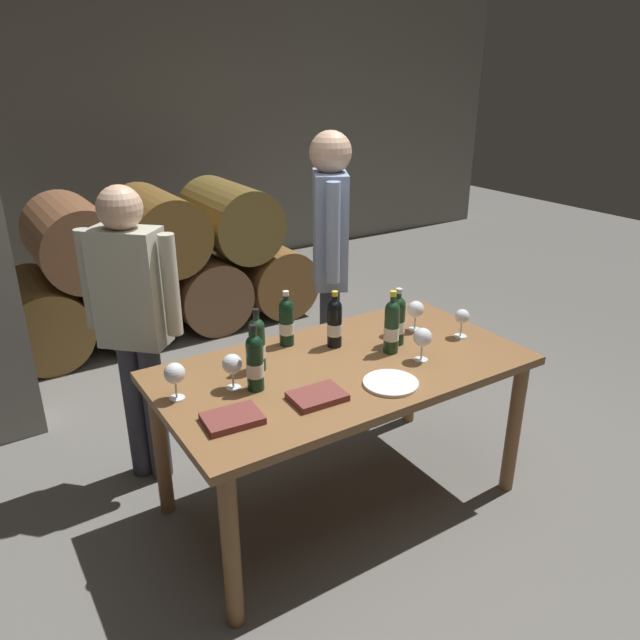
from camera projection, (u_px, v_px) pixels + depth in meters
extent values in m
plane|color=#66635E|center=(341.00, 498.00, 3.08)|extent=(14.00, 14.00, 0.00)
cube|color=slate|center=(95.00, 137.00, 5.80)|extent=(10.00, 0.24, 2.80)
cylinder|color=brown|center=(40.00, 317.00, 4.52)|extent=(0.60, 0.90, 0.60)
cylinder|color=brown|center=(125.00, 301.00, 4.83)|extent=(0.60, 0.90, 0.60)
cylinder|color=brown|center=(199.00, 287.00, 5.14)|extent=(0.60, 0.90, 0.60)
cylinder|color=brown|center=(265.00, 274.00, 5.45)|extent=(0.60, 0.90, 0.60)
cylinder|color=brown|center=(73.00, 240.00, 4.46)|extent=(0.60, 0.90, 0.60)
cylinder|color=brown|center=(156.00, 229.00, 4.77)|extent=(0.60, 0.90, 0.60)
cylinder|color=brown|center=(229.00, 219.00, 5.09)|extent=(0.60, 0.90, 0.60)
cube|color=brown|center=(343.00, 368.00, 2.79)|extent=(1.70, 0.90, 0.04)
cylinder|color=brown|center=(231.00, 551.00, 2.25)|extent=(0.07, 0.07, 0.72)
cylinder|color=brown|center=(514.00, 428.00, 3.02)|extent=(0.07, 0.07, 0.72)
cylinder|color=brown|center=(161.00, 448.00, 2.86)|extent=(0.07, 0.07, 0.72)
cylinder|color=brown|center=(411.00, 368.00, 3.63)|extent=(0.07, 0.07, 0.72)
cylinder|color=#19381E|center=(391.00, 331.00, 2.87)|extent=(0.07, 0.07, 0.22)
sphere|color=#19381E|center=(393.00, 309.00, 2.82)|extent=(0.07, 0.07, 0.07)
cylinder|color=#19381E|center=(393.00, 303.00, 2.81)|extent=(0.03, 0.03, 0.07)
cylinder|color=gold|center=(393.00, 294.00, 2.79)|extent=(0.03, 0.03, 0.02)
cylinder|color=silver|center=(391.00, 333.00, 2.87)|extent=(0.07, 0.07, 0.06)
cylinder|color=#19381E|center=(397.00, 324.00, 2.96)|extent=(0.07, 0.07, 0.20)
sphere|color=#19381E|center=(399.00, 304.00, 2.92)|extent=(0.07, 0.07, 0.07)
cylinder|color=#19381E|center=(399.00, 299.00, 2.91)|extent=(0.03, 0.03, 0.06)
cylinder|color=silver|center=(399.00, 291.00, 2.89)|extent=(0.03, 0.03, 0.02)
cylinder|color=silver|center=(397.00, 326.00, 2.96)|extent=(0.07, 0.07, 0.06)
cylinder|color=black|center=(335.00, 327.00, 2.93)|extent=(0.07, 0.07, 0.20)
sphere|color=black|center=(335.00, 307.00, 2.89)|extent=(0.07, 0.07, 0.07)
cylinder|color=black|center=(335.00, 302.00, 2.88)|extent=(0.03, 0.03, 0.06)
cylinder|color=gold|center=(335.00, 294.00, 2.87)|extent=(0.03, 0.03, 0.02)
cylinder|color=silver|center=(335.00, 329.00, 2.94)|extent=(0.07, 0.07, 0.06)
cylinder|color=#19381E|center=(257.00, 349.00, 2.70)|extent=(0.07, 0.07, 0.21)
sphere|color=#19381E|center=(256.00, 326.00, 2.66)|extent=(0.07, 0.07, 0.07)
cylinder|color=#19381E|center=(256.00, 321.00, 2.65)|extent=(0.03, 0.03, 0.06)
cylinder|color=black|center=(256.00, 311.00, 2.63)|extent=(0.03, 0.03, 0.02)
cylinder|color=silver|center=(257.00, 351.00, 2.70)|extent=(0.07, 0.07, 0.06)
cylinder|color=black|center=(255.00, 367.00, 2.53)|extent=(0.07, 0.07, 0.21)
sphere|color=black|center=(254.00, 343.00, 2.49)|extent=(0.07, 0.07, 0.07)
cylinder|color=black|center=(254.00, 338.00, 2.48)|extent=(0.03, 0.03, 0.06)
cylinder|color=black|center=(253.00, 328.00, 2.46)|extent=(0.03, 0.03, 0.02)
cylinder|color=silver|center=(255.00, 369.00, 2.54)|extent=(0.07, 0.07, 0.06)
cylinder|color=black|center=(287.00, 326.00, 2.95)|extent=(0.07, 0.07, 0.19)
sphere|color=black|center=(286.00, 306.00, 2.91)|extent=(0.07, 0.07, 0.07)
cylinder|color=black|center=(286.00, 302.00, 2.90)|extent=(0.03, 0.03, 0.06)
cylinder|color=silver|center=(286.00, 293.00, 2.88)|extent=(0.03, 0.03, 0.02)
cylinder|color=silver|center=(287.00, 328.00, 2.95)|extent=(0.07, 0.07, 0.06)
cylinder|color=white|center=(234.00, 388.00, 2.58)|extent=(0.06, 0.06, 0.00)
cylinder|color=white|center=(233.00, 379.00, 2.56)|extent=(0.01, 0.01, 0.07)
sphere|color=white|center=(232.00, 364.00, 2.53)|extent=(0.09, 0.09, 0.09)
cylinder|color=white|center=(414.00, 329.00, 3.15)|extent=(0.06, 0.06, 0.00)
cylinder|color=white|center=(415.00, 322.00, 3.13)|extent=(0.01, 0.01, 0.07)
sphere|color=white|center=(416.00, 309.00, 3.11)|extent=(0.09, 0.09, 0.09)
cylinder|color=white|center=(421.00, 360.00, 2.82)|extent=(0.06, 0.06, 0.00)
cylinder|color=white|center=(422.00, 352.00, 2.81)|extent=(0.01, 0.01, 0.07)
sphere|color=white|center=(423.00, 337.00, 2.78)|extent=(0.09, 0.09, 0.09)
cylinder|color=white|center=(394.00, 334.00, 3.09)|extent=(0.06, 0.06, 0.00)
cylinder|color=white|center=(395.00, 327.00, 3.08)|extent=(0.01, 0.01, 0.07)
sphere|color=white|center=(395.00, 314.00, 3.05)|extent=(0.07, 0.07, 0.07)
cylinder|color=white|center=(460.00, 336.00, 3.07)|extent=(0.06, 0.06, 0.00)
cylinder|color=white|center=(461.00, 329.00, 3.06)|extent=(0.01, 0.01, 0.07)
sphere|color=white|center=(462.00, 316.00, 3.03)|extent=(0.07, 0.07, 0.07)
cylinder|color=white|center=(177.00, 398.00, 2.50)|extent=(0.06, 0.06, 0.00)
cylinder|color=white|center=(176.00, 389.00, 2.48)|extent=(0.01, 0.01, 0.07)
sphere|color=white|center=(174.00, 373.00, 2.45)|extent=(0.09, 0.09, 0.09)
cube|color=brown|center=(317.00, 396.00, 2.49)|extent=(0.23, 0.17, 0.03)
cube|color=brown|center=(232.00, 418.00, 2.33)|extent=(0.23, 0.18, 0.03)
cylinder|color=white|center=(391.00, 383.00, 2.61)|extent=(0.24, 0.24, 0.01)
cylinder|color=#383842|center=(329.00, 346.00, 3.76)|extent=(0.11, 0.11, 0.85)
cylinder|color=#383842|center=(330.00, 353.00, 3.65)|extent=(0.11, 0.11, 0.85)
cube|color=#8499BC|center=(330.00, 230.00, 3.42)|extent=(0.31, 0.37, 0.64)
cylinder|color=#8499BC|center=(327.00, 216.00, 3.60)|extent=(0.08, 0.08, 0.54)
cylinder|color=#8499BC|center=(333.00, 234.00, 3.21)|extent=(0.08, 0.08, 0.54)
sphere|color=tan|center=(331.00, 152.00, 3.25)|extent=(0.23, 0.23, 0.23)
cylinder|color=#383842|center=(136.00, 410.00, 3.14)|extent=(0.11, 0.11, 0.77)
cylinder|color=#383842|center=(156.00, 412.00, 3.11)|extent=(0.11, 0.11, 0.77)
cube|color=#B2B29E|center=(130.00, 288.00, 2.87)|extent=(0.35, 0.35, 0.58)
cylinder|color=#B2B29E|center=(89.00, 279.00, 2.89)|extent=(0.08, 0.08, 0.49)
cylinder|color=#B2B29E|center=(171.00, 285.00, 2.82)|extent=(0.08, 0.08, 0.49)
sphere|color=tan|center=(120.00, 208.00, 2.72)|extent=(0.21, 0.21, 0.21)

